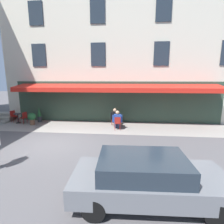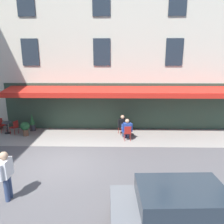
{
  "view_description": "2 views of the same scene",
  "coord_description": "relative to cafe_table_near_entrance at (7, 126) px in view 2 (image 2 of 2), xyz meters",
  "views": [
    {
      "loc": [
        -3.98,
        8.39,
        3.45
      ],
      "look_at": [
        -2.89,
        -3.09,
        1.17
      ],
      "focal_mm": 27.53,
      "sensor_mm": 36.0,
      "label": 1
    },
    {
      "loc": [
        -2.6,
        8.95,
        4.7
      ],
      "look_at": [
        -2.36,
        -3.57,
        1.56
      ],
      "focal_mm": 33.27,
      "sensor_mm": 36.0,
      "label": 2
    }
  ],
  "objects": [
    {
      "name": "cafe_table_mid_terrace",
      "position": [
        -7.78,
        0.51,
        0.0
      ],
      "size": [
        0.6,
        0.6,
        0.75
      ],
      "color": "black",
      "rests_on": "ground_plane"
    },
    {
      "name": "parked_car_grey",
      "position": [
        -9.11,
        7.86,
        0.22
      ],
      "size": [
        4.37,
        1.96,
        1.33
      ],
      "color": "slate",
      "rests_on": "ground_plane"
    },
    {
      "name": "potted_plant_mid_terrace",
      "position": [
        -1.39,
        0.43,
        0.05
      ],
      "size": [
        0.55,
        0.55,
        0.92
      ],
      "color": "brown",
      "rests_on": "ground_plane"
    },
    {
      "name": "cafe_table_near_entrance",
      "position": [
        0.0,
        0.0,
        0.0
      ],
      "size": [
        0.6,
        0.6,
        0.75
      ],
      "color": "black",
      "rests_on": "ground_plane"
    },
    {
      "name": "cafe_chair_red_back_row",
      "position": [
        -7.85,
        1.14,
        0.06
      ],
      "size": [
        0.44,
        0.44,
        0.91
      ],
      "color": "maroon",
      "rests_on": "ground_plane"
    },
    {
      "name": "seated_patron_in_black",
      "position": [
        -7.61,
        0.13,
        0.2
      ],
      "size": [
        0.61,
        0.62,
        1.29
      ],
      "color": "navy",
      "rests_on": "ground_plane"
    },
    {
      "name": "walking_pedestrian_in_white",
      "position": [
        -3.46,
        6.65,
        0.55
      ],
      "size": [
        0.3,
        0.73,
        1.78
      ],
      "color": "navy",
      "rests_on": "ground_plane"
    },
    {
      "name": "cafe_chair_red_facing_street",
      "position": [
        -7.53,
        -0.07,
        0.06
      ],
      "size": [
        0.53,
        0.53,
        0.91
      ],
      "color": "maroon",
      "rests_on": "ground_plane"
    },
    {
      "name": "potted_plant_by_steps",
      "position": [
        -1.47,
        -0.54,
        0.09
      ],
      "size": [
        0.36,
        0.36,
        1.19
      ],
      "color": "#2D2D33",
      "rests_on": "ground_plane"
    },
    {
      "name": "seated_companion_in_blue",
      "position": [
        -7.83,
        0.93,
        0.21
      ],
      "size": [
        0.66,
        0.58,
        1.31
      ],
      "color": "navy",
      "rests_on": "ground_plane"
    },
    {
      "name": "sidewalk_cafe_terrace",
      "position": [
        -7.81,
        0.51,
        -0.49
      ],
      "size": [
        20.5,
        3.2,
        0.01
      ],
      "primitive_type": "cube",
      "color": "gray",
      "rests_on": "ground_plane"
    },
    {
      "name": "cafe_building_facade",
      "position": [
        -8.55,
        -5.58,
        7.0
      ],
      "size": [
        20.0,
        10.7,
        15.0
      ],
      "color": "beige",
      "rests_on": "ground_plane"
    },
    {
      "name": "cafe_chair_red_near_door",
      "position": [
        -0.6,
        0.18,
        0.06
      ],
      "size": [
        0.5,
        0.5,
        0.91
      ],
      "color": "maroon",
      "rests_on": "ground_plane"
    },
    {
      "name": "cafe_chair_red_corner_left",
      "position": [
        0.57,
        -0.28,
        0.06
      ],
      "size": [
        0.53,
        0.53,
        0.91
      ],
      "color": "maroon",
      "rests_on": "ground_plane"
    },
    {
      "name": "ground_plane",
      "position": [
        -4.56,
        3.91,
        -0.49
      ],
      "size": [
        70.0,
        70.0,
        0.0
      ],
      "primitive_type": "plane",
      "color": "#565456"
    }
  ]
}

